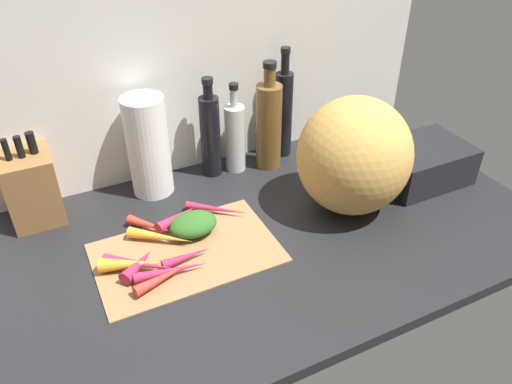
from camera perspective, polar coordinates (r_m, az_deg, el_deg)
ground_plane at (r=123.63cm, az=-5.16°, el=-6.66°), size 170.00×80.00×3.00cm
wall_back at (r=139.27cm, az=-11.93°, el=12.96°), size 170.00×3.00×60.00cm
cutting_board at (r=121.01cm, az=-7.91°, el=-6.78°), size 42.72×27.03×0.80cm
carrot_0 at (r=128.55cm, az=-8.99°, el=-2.90°), size 12.19×7.29×3.12cm
carrot_1 at (r=117.45cm, az=-7.85°, el=-7.27°), size 12.21×3.13×2.34cm
carrot_2 at (r=114.49cm, az=-9.57°, el=-8.80°), size 16.94×4.77×2.36cm
carrot_3 at (r=117.04cm, az=-13.94°, el=-7.97°), size 14.71×8.85×3.42cm
carrot_4 at (r=131.18cm, az=-4.50°, el=-1.94°), size 14.13×11.98×2.09cm
carrot_5 at (r=116.79cm, az=-13.23°, el=-8.02°), size 10.05×9.09×3.21cm
carrot_6 at (r=113.02cm, az=-10.59°, el=-9.55°), size 13.76×5.71×2.63cm
carrot_7 at (r=127.69cm, az=-11.83°, el=-3.78°), size 10.36×11.69×2.38cm
carrot_8 at (r=116.98cm, az=-13.19°, el=-8.00°), size 15.20×12.20×3.01cm
carrot_9 at (r=123.56cm, az=-10.85°, el=-5.03°), size 14.37×12.40×2.77cm
carrot_greens_pile at (r=124.36cm, az=-7.14°, el=-3.64°), size 11.88×9.14×5.03cm
winter_squash at (r=129.31cm, az=11.09°, el=4.04°), size 29.44×28.83×30.67cm
knife_block at (r=138.24cm, az=-24.18°, el=0.66°), size 12.25×14.69×23.96cm
paper_towel_roll at (r=136.98cm, az=-12.17°, el=5.08°), size 11.20×11.20×27.92cm
bottle_0 at (r=143.11cm, az=-5.21°, el=6.54°), size 5.72×5.72×29.51cm
bottle_1 at (r=145.69cm, az=-2.41°, el=6.31°), size 5.88×5.88×26.97cm
bottle_2 at (r=146.22cm, az=1.47°, el=7.70°), size 7.46×7.46×32.27cm
bottle_3 at (r=152.42cm, az=3.15°, el=9.08°), size 5.34×5.34×33.82cm
dish_rack at (r=150.86cm, az=18.34°, el=3.17°), size 25.28×18.93×10.77cm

